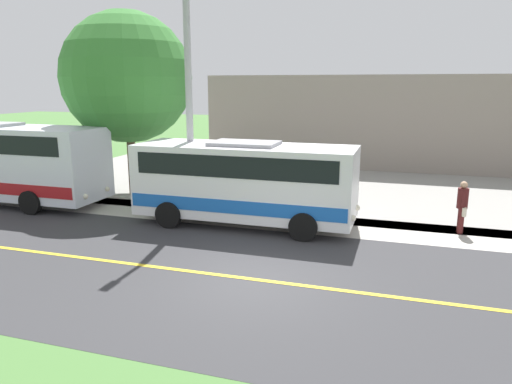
{
  "coord_description": "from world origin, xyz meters",
  "views": [
    {
      "loc": [
        10.44,
        3.26,
        4.73
      ],
      "look_at": [
        -3.5,
        -1.11,
        1.4
      ],
      "focal_mm": 33.21,
      "sensor_mm": 36.0,
      "label": 1
    }
  ],
  "objects_px": {
    "shuttle_bus_front": "(245,179)",
    "pedestrian_with_bags": "(462,205)",
    "tree_curbside": "(127,78)",
    "commercial_building": "(414,118)",
    "street_light_pole": "(187,94)"
  },
  "relations": [
    {
      "from": "shuttle_bus_front",
      "to": "pedestrian_with_bags",
      "type": "height_order",
      "value": "shuttle_bus_front"
    },
    {
      "from": "tree_curbside",
      "to": "commercial_building",
      "type": "bearing_deg",
      "value": 139.93
    },
    {
      "from": "street_light_pole",
      "to": "commercial_building",
      "type": "bearing_deg",
      "value": 154.67
    },
    {
      "from": "street_light_pole",
      "to": "tree_curbside",
      "type": "bearing_deg",
      "value": -122.52
    },
    {
      "from": "shuttle_bus_front",
      "to": "commercial_building",
      "type": "bearing_deg",
      "value": 161.66
    },
    {
      "from": "pedestrian_with_bags",
      "to": "tree_curbside",
      "type": "height_order",
      "value": "tree_curbside"
    },
    {
      "from": "pedestrian_with_bags",
      "to": "shuttle_bus_front",
      "type": "bearing_deg",
      "value": -80.97
    },
    {
      "from": "shuttle_bus_front",
      "to": "pedestrian_with_bags",
      "type": "xyz_separation_m",
      "value": [
        -1.12,
        7.02,
        -0.65
      ]
    },
    {
      "from": "shuttle_bus_front",
      "to": "pedestrian_with_bags",
      "type": "distance_m",
      "value": 7.13
    },
    {
      "from": "tree_curbside",
      "to": "shuttle_bus_front",
      "type": "bearing_deg",
      "value": 64.97
    },
    {
      "from": "pedestrian_with_bags",
      "to": "tree_curbside",
      "type": "relative_size",
      "value": 0.22
    },
    {
      "from": "pedestrian_with_bags",
      "to": "tree_curbside",
      "type": "xyz_separation_m",
      "value": [
        -1.77,
        -13.2,
        4.08
      ]
    },
    {
      "from": "shuttle_bus_front",
      "to": "commercial_building",
      "type": "height_order",
      "value": "commercial_building"
    },
    {
      "from": "shuttle_bus_front",
      "to": "street_light_pole",
      "type": "distance_m",
      "value": 3.63
    },
    {
      "from": "street_light_pole",
      "to": "commercial_building",
      "type": "relative_size",
      "value": 0.34
    }
  ]
}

